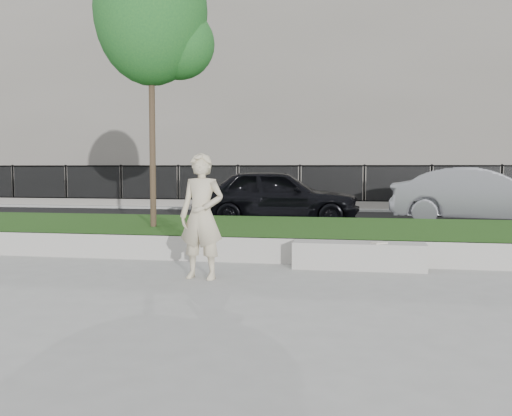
% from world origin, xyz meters
% --- Properties ---
extents(ground, '(90.00, 90.00, 0.00)m').
position_xyz_m(ground, '(0.00, 0.00, 0.00)').
color(ground, gray).
rests_on(ground, ground).
extents(grass_bank, '(34.00, 4.00, 0.40)m').
position_xyz_m(grass_bank, '(0.00, 3.00, 0.20)').
color(grass_bank, black).
rests_on(grass_bank, ground).
extents(grass_kerb, '(34.00, 0.08, 0.40)m').
position_xyz_m(grass_kerb, '(0.00, 1.04, 0.20)').
color(grass_kerb, '#A19E96').
rests_on(grass_kerb, ground).
extents(street, '(34.00, 7.00, 0.04)m').
position_xyz_m(street, '(0.00, 8.50, 0.02)').
color(street, black).
rests_on(street, ground).
extents(far_pavement, '(34.00, 3.00, 0.12)m').
position_xyz_m(far_pavement, '(0.00, 13.00, 0.06)').
color(far_pavement, gray).
rests_on(far_pavement, ground).
extents(iron_fence, '(32.00, 0.30, 1.50)m').
position_xyz_m(iron_fence, '(0.00, 12.00, 0.54)').
color(iron_fence, slate).
rests_on(iron_fence, far_pavement).
extents(building_facade, '(34.00, 10.00, 10.00)m').
position_xyz_m(building_facade, '(0.00, 20.00, 5.00)').
color(building_facade, slate).
rests_on(building_facade, ground).
extents(stone_bench, '(1.94, 0.48, 0.40)m').
position_xyz_m(stone_bench, '(1.49, 0.80, 0.20)').
color(stone_bench, '#A19E96').
rests_on(stone_bench, ground).
extents(man, '(0.66, 0.48, 1.69)m').
position_xyz_m(man, '(-0.59, -0.34, 0.85)').
color(man, beige).
rests_on(man, ground).
extents(book, '(0.25, 0.24, 0.02)m').
position_xyz_m(book, '(1.78, 0.69, 0.41)').
color(book, beige).
rests_on(book, stone_bench).
extents(young_tree, '(2.17, 2.07, 5.31)m').
position_xyz_m(young_tree, '(-2.24, 2.44, 4.26)').
color(young_tree, '#38281C').
rests_on(young_tree, grass_bank).
extents(car_dark, '(4.40, 2.10, 1.45)m').
position_xyz_m(car_dark, '(-0.65, 6.89, 0.76)').
color(car_dark, black).
rests_on(car_dark, street).
extents(car_silver, '(4.63, 2.11, 1.47)m').
position_xyz_m(car_silver, '(4.53, 7.84, 0.78)').
color(car_silver, gray).
rests_on(car_silver, street).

